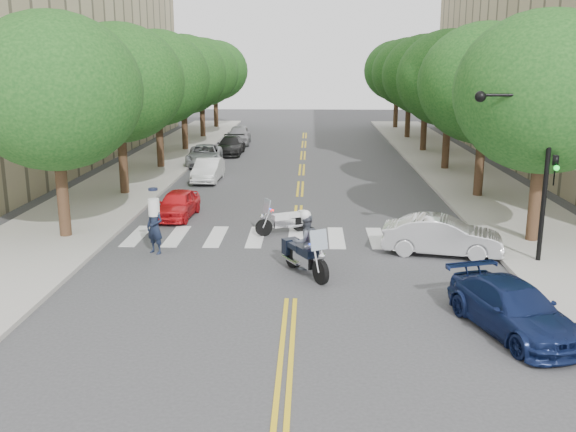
{
  "coord_description": "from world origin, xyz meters",
  "views": [
    {
      "loc": [
        0.53,
        -17.32,
        6.74
      ],
      "look_at": [
        -0.25,
        4.7,
        1.3
      ],
      "focal_mm": 40.0,
      "sensor_mm": 36.0,
      "label": 1
    }
  ],
  "objects_px": {
    "motorcycle_police": "(305,246)",
    "motorcycle_parked": "(287,221)",
    "convertible": "(442,236)",
    "sedan_blue": "(513,309)",
    "officer_standing": "(155,227)"
  },
  "relations": [
    {
      "from": "convertible",
      "to": "motorcycle_police",
      "type": "bearing_deg",
      "value": 127.9
    },
    {
      "from": "motorcycle_police",
      "to": "motorcycle_parked",
      "type": "height_order",
      "value": "motorcycle_police"
    },
    {
      "from": "motorcycle_police",
      "to": "sedan_blue",
      "type": "bearing_deg",
      "value": 111.88
    },
    {
      "from": "motorcycle_police",
      "to": "convertible",
      "type": "distance_m",
      "value": 5.34
    },
    {
      "from": "motorcycle_police",
      "to": "motorcycle_parked",
      "type": "relative_size",
      "value": 1.14
    },
    {
      "from": "motorcycle_parked",
      "to": "convertible",
      "type": "xyz_separation_m",
      "value": [
        5.55,
        -2.65,
        0.17
      ]
    },
    {
      "from": "officer_standing",
      "to": "convertible",
      "type": "height_order",
      "value": "officer_standing"
    },
    {
      "from": "motorcycle_parked",
      "to": "officer_standing",
      "type": "xyz_separation_m",
      "value": [
        -4.55,
        -2.85,
        0.44
      ]
    },
    {
      "from": "motorcycle_parked",
      "to": "sedan_blue",
      "type": "relative_size",
      "value": 0.48
    },
    {
      "from": "motorcycle_police",
      "to": "convertible",
      "type": "height_order",
      "value": "motorcycle_police"
    },
    {
      "from": "motorcycle_parked",
      "to": "convertible",
      "type": "height_order",
      "value": "motorcycle_parked"
    },
    {
      "from": "convertible",
      "to": "sedan_blue",
      "type": "xyz_separation_m",
      "value": [
        0.48,
        -6.57,
        -0.05
      ]
    },
    {
      "from": "officer_standing",
      "to": "motorcycle_parked",
      "type": "bearing_deg",
      "value": 63.16
    },
    {
      "from": "motorcycle_parked",
      "to": "motorcycle_police",
      "type": "bearing_deg",
      "value": 160.35
    },
    {
      "from": "motorcycle_parked",
      "to": "sedan_blue",
      "type": "bearing_deg",
      "value": -174.99
    }
  ]
}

